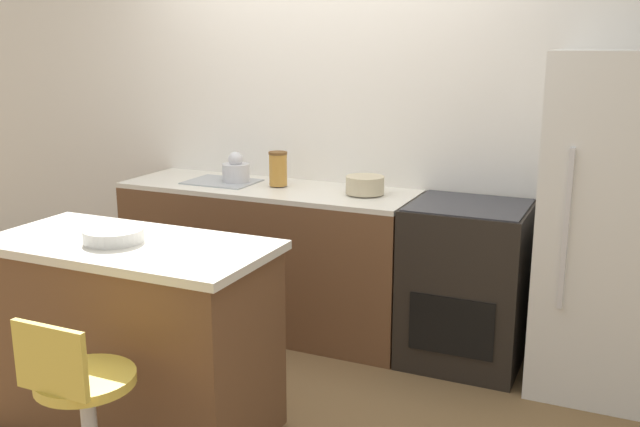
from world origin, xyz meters
The scene contains 11 objects.
ground_plane centered at (0.00, 0.00, 0.00)m, with size 14.00×14.00×0.00m, color brown.
wall_back centered at (0.00, 0.65, 1.30)m, with size 8.00×0.06×2.60m.
back_counter centered at (-0.28, 0.32, 0.46)m, with size 1.87×0.60×0.93m.
kitchen_island centered at (-0.26, -1.03, 0.46)m, with size 1.33×0.66×0.92m.
oven_range centered at (0.99, 0.32, 0.46)m, with size 0.66×0.61×0.93m.
refrigerator centered at (1.72, 0.30, 0.88)m, with size 0.66×0.66×1.76m.
stool_chair centered at (0.00, -1.66, 0.42)m, with size 0.38×0.38×0.84m.
kettle centered at (-0.52, 0.35, 1.00)m, with size 0.17×0.17×0.19m.
mixing_bowl centered at (0.36, 0.35, 0.98)m, with size 0.23×0.23×0.10m.
canister_jar centered at (-0.21, 0.35, 1.03)m, with size 0.12×0.12×0.21m.
fruit_bowl centered at (-0.31, -1.06, 0.95)m, with size 0.27×0.27×0.06m.
Camera 1 is at (1.82, -3.50, 1.81)m, focal length 40.00 mm.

